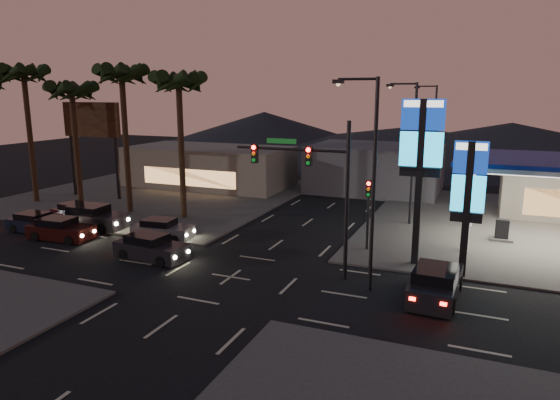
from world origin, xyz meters
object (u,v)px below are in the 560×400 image
at_px(car_lane_b_front, 162,230).
at_px(suv_station, 436,283).
at_px(traffic_signal_mast, 314,176).
at_px(car_lane_b_mid, 92,218).
at_px(pylon_sign_tall, 421,149).
at_px(pylon_sign_short, 468,189).
at_px(car_lane_a_mid, 60,229).
at_px(car_lane_b_rear, 79,214).
at_px(car_lane_a_rear, 36,223).
at_px(car_lane_a_front, 151,248).

xyz_separation_m(car_lane_b_front, suv_station, (17.37, -3.26, 0.12)).
height_order(traffic_signal_mast, car_lane_b_mid, traffic_signal_mast).
xyz_separation_m(pylon_sign_tall, pylon_sign_short, (2.50, -1.00, -1.74)).
xyz_separation_m(car_lane_a_mid, car_lane_b_rear, (-2.09, 3.78, 0.00)).
bearing_deg(car_lane_a_mid, car_lane_b_front, 23.64).
distance_m(pylon_sign_short, car_lane_a_mid, 24.84).
bearing_deg(car_lane_b_front, suv_station, -10.64).
height_order(traffic_signal_mast, car_lane_a_rear, traffic_signal_mast).
bearing_deg(car_lane_a_front, suv_station, 1.28).
distance_m(car_lane_b_front, car_lane_b_mid, 6.09).
distance_m(car_lane_a_front, car_lane_b_front, 4.04).
height_order(pylon_sign_short, car_lane_b_front, pylon_sign_short).
bearing_deg(pylon_sign_short, pylon_sign_tall, 158.20).
height_order(car_lane_a_mid, car_lane_b_mid, car_lane_b_mid).
distance_m(car_lane_a_front, car_lane_b_rear, 10.98).
distance_m(pylon_sign_short, traffic_signal_mast, 7.69).
bearing_deg(car_lane_b_rear, traffic_signal_mast, -10.67).
bearing_deg(car_lane_a_rear, suv_station, -2.96).
height_order(car_lane_b_front, car_lane_b_mid, car_lane_b_mid).
relative_size(pylon_sign_short, car_lane_b_rear, 1.56).
bearing_deg(car_lane_b_rear, car_lane_a_rear, -106.07).
distance_m(car_lane_b_rear, suv_station, 25.84).
bearing_deg(car_lane_a_mid, car_lane_b_mid, 91.54).
height_order(traffic_signal_mast, car_lane_a_front, traffic_signal_mast).
height_order(pylon_sign_tall, traffic_signal_mast, pylon_sign_tall).
relative_size(car_lane_b_mid, car_lane_b_rear, 1.13).
distance_m(car_lane_b_front, suv_station, 17.67).
height_order(pylon_sign_tall, car_lane_b_mid, pylon_sign_tall).
distance_m(car_lane_a_mid, car_lane_a_rear, 3.06).
relative_size(car_lane_a_rear, suv_station, 0.85).
distance_m(traffic_signal_mast, car_lane_a_rear, 20.63).
distance_m(car_lane_b_mid, car_lane_b_rear, 2.19).
distance_m(car_lane_b_front, car_lane_b_rear, 8.17).
distance_m(pylon_sign_tall, car_lane_a_rear, 25.68).
bearing_deg(pylon_sign_short, car_lane_b_mid, 179.41).
relative_size(car_lane_a_mid, suv_station, 0.92).
relative_size(pylon_sign_short, car_lane_b_mid, 1.37).
bearing_deg(car_lane_b_mid, car_lane_a_mid, -88.46).
xyz_separation_m(traffic_signal_mast, car_lane_a_mid, (-17.13, -0.16, -4.57)).
bearing_deg(car_lane_b_front, pylon_sign_tall, 3.76).
xyz_separation_m(car_lane_a_rear, suv_station, (26.34, -1.36, 0.12)).
relative_size(pylon_sign_short, suv_station, 1.46).
xyz_separation_m(pylon_sign_short, car_lane_a_front, (-16.57, -3.66, -3.99)).
xyz_separation_m(pylon_sign_tall, car_lane_a_mid, (-21.87, -3.67, -5.74)).
bearing_deg(traffic_signal_mast, car_lane_a_mid, -179.47).
bearing_deg(pylon_sign_tall, traffic_signal_mast, -143.48).
xyz_separation_m(traffic_signal_mast, car_lane_a_rear, (-20.10, 0.56, -4.62)).
distance_m(car_lane_a_front, suv_station, 15.57).
relative_size(pylon_sign_tall, suv_station, 1.88).
height_order(traffic_signal_mast, car_lane_b_rear, traffic_signal_mast).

